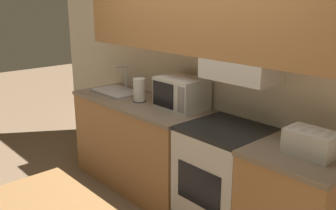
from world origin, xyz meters
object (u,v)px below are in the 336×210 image
(stove_range, at_px, (224,180))
(toaster, at_px, (311,142))
(paper_towel_roll, at_px, (139,90))
(sink_basin, at_px, (117,91))
(microwave, at_px, (182,93))

(stove_range, distance_m, toaster, 0.90)
(stove_range, bearing_deg, paper_towel_roll, -178.11)
(toaster, distance_m, paper_towel_roll, 1.79)
(toaster, xyz_separation_m, paper_towel_roll, (-1.79, -0.03, 0.03))
(toaster, bearing_deg, paper_towel_roll, -178.92)
(stove_range, distance_m, sink_basin, 1.60)
(stove_range, xyz_separation_m, toaster, (0.71, -0.00, 0.55))
(sink_basin, bearing_deg, toaster, 0.10)
(sink_basin, bearing_deg, paper_towel_roll, -3.84)
(stove_range, distance_m, paper_towel_roll, 1.23)
(toaster, height_order, paper_towel_roll, paper_towel_roll)
(microwave, bearing_deg, paper_towel_roll, -163.00)
(stove_range, xyz_separation_m, microwave, (-0.62, 0.10, 0.61))
(sink_basin, xyz_separation_m, paper_towel_roll, (0.44, -0.03, 0.10))
(stove_range, height_order, microwave, microwave)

